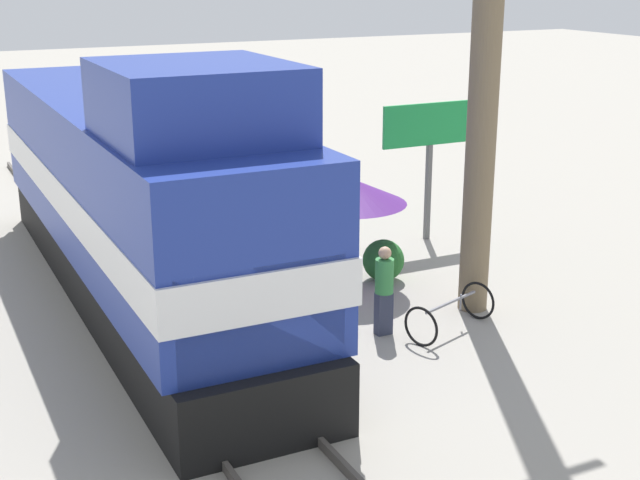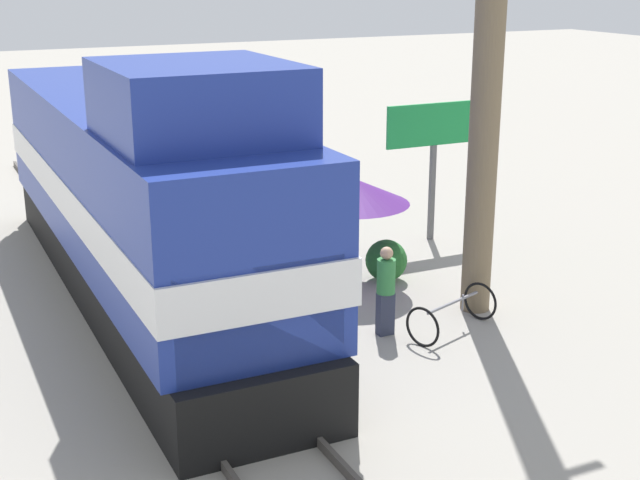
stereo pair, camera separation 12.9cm
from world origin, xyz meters
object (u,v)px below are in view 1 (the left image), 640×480
locomotive (139,199)px  bicycle (451,313)px  utility_pole (487,31)px  billboard_sign (430,134)px  person_bystander (384,287)px  vendor_umbrella (348,190)px

locomotive → bicycle: size_ratio=7.06×
utility_pole → billboard_sign: (1.71, 4.35, -2.75)m
person_bystander → utility_pole: bearing=8.7°
person_bystander → bicycle: bearing=-21.9°
person_bystander → vendor_umbrella: bearing=75.8°
vendor_umbrella → person_bystander: 3.03m
billboard_sign → person_bystander: (-3.94, -4.69, -1.72)m
vendor_umbrella → person_bystander: size_ratio=1.46×
utility_pole → person_bystander: utility_pole is taller
billboard_sign → locomotive: bearing=-170.4°
locomotive → billboard_sign: bearing=9.6°
locomotive → person_bystander: 5.08m
locomotive → utility_pole: 7.28m
person_bystander → bicycle: 1.36m
bicycle → billboard_sign: bearing=-48.3°
utility_pole → bicycle: (-1.07, -0.81, -5.01)m
utility_pole → vendor_umbrella: bearing=122.9°
vendor_umbrella → person_bystander: bearing=-104.2°
vendor_umbrella → utility_pole: bearing=-57.1°
locomotive → billboard_sign: locomotive is taller
bicycle → vendor_umbrella: bearing=-11.6°
locomotive → billboard_sign: 7.60m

